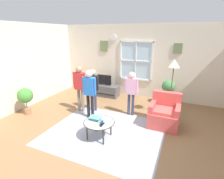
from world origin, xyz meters
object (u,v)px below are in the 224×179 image
Objects in this scene: tv_stand at (104,90)px; coffee_table at (99,123)px; armchair at (164,114)px; cup at (102,122)px; potted_plant_corner at (25,97)px; person_blue_shirt at (90,89)px; television at (104,80)px; remote_near_cup at (102,124)px; person_black_shirt at (93,85)px; person_pink_shirt at (131,89)px; person_red_shirt at (80,84)px; remote_near_books at (102,125)px; floor_lamp at (173,69)px; potted_plant_by_window at (168,90)px; book_stack at (95,118)px.

tv_stand reaches higher than coffee_table.
armchair is 1.77m from cup.
armchair reaches higher than potted_plant_corner.
television is at bearing 103.60° from person_blue_shirt.
potted_plant_corner is at bearing 172.97° from remote_near_cup.
person_black_shirt is 0.54m from person_blue_shirt.
potted_plant_corner is at bearing -157.92° from person_pink_shirt.
person_pink_shirt is at bearing -39.20° from tv_stand.
person_black_shirt is 1.63× the size of potted_plant_corner.
potted_plant_corner is at bearing -121.86° from tv_stand.
person_blue_shirt is (0.51, -0.28, -0.02)m from person_red_shirt.
remote_near_books is at bearing -41.57° from person_red_shirt.
floor_lamp is at bearing 56.47° from cup.
floor_lamp reaches higher than television.
floor_lamp is (4.02, 1.63, 0.87)m from potted_plant_corner.
person_red_shirt is at bearing 138.94° from remote_near_cup.
television is 2.39m from potted_plant_by_window.
remote_near_books is at bearing -122.09° from floor_lamp.
person_red_shirt reaches higher than armchair.
cup is at bearing -54.04° from person_black_shirt.
potted_plant_by_window reaches higher than book_stack.
person_pink_shirt is 1.54× the size of potted_plant_by_window.
person_black_shirt reaches higher than tv_stand.
person_blue_shirt is at bearing 15.59° from potted_plant_corner.
person_red_shirt is 1.09× the size of person_pink_shirt.
person_red_shirt is at bearing 30.06° from potted_plant_corner.
cup is 3.02m from potted_plant_by_window.
potted_plant_by_window is (2.38, 0.10, 0.29)m from tv_stand.
tv_stand is 1.29× the size of potted_plant_by_window.
television reaches higher than cup.
person_black_shirt is (-1.00, 1.39, 0.41)m from remote_near_cup.
book_stack is 1.51m from person_black_shirt.
tv_stand is at bearing 114.92° from remote_near_cup.
potted_plant_corner is at bearing -147.23° from potted_plant_by_window.
coffee_table is 0.15m from book_stack.
cup is at bearing -24.11° from book_stack.
cup is 1.72m from person_black_shirt.
tv_stand is 1.37× the size of potted_plant_corner.
person_blue_shirt is 0.84× the size of floor_lamp.
person_pink_shirt is at bearing 13.76° from person_red_shirt.
armchair is at bearing -2.07° from person_black_shirt.
potted_plant_corner reaches higher than remote_near_books.
armchair is (2.48, -1.42, -0.33)m from television.
armchair reaches higher than remote_near_cup.
remote_near_books is 1.63m from person_pink_shirt.
person_red_shirt is at bearing -145.76° from person_black_shirt.
cup is (-1.22, -1.28, 0.14)m from armchair.
book_stack is (1.02, -2.59, 0.24)m from tv_stand.
remote_near_books is 2.80m from potted_plant_corner.
armchair is 1.87m from book_stack.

